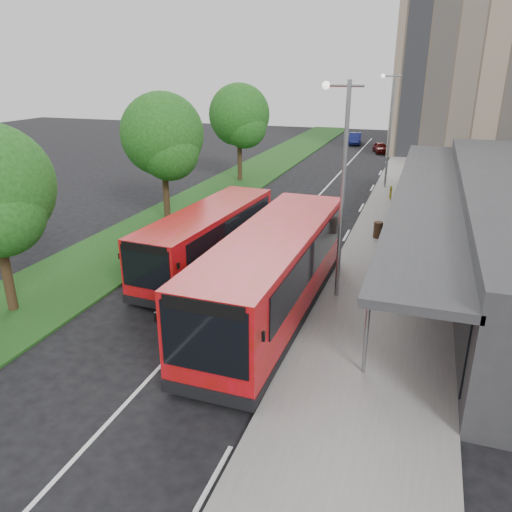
# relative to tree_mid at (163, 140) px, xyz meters

# --- Properties ---
(ground) EXTENTS (120.00, 120.00, 0.00)m
(ground) POSITION_rel_tree_mid_xyz_m (7.01, -9.05, -4.76)
(ground) COLOR black
(ground) RESTS_ON ground
(pavement) EXTENTS (5.00, 80.00, 0.15)m
(pavement) POSITION_rel_tree_mid_xyz_m (13.01, 10.95, -4.68)
(pavement) COLOR gray
(pavement) RESTS_ON ground
(grass_verge) EXTENTS (5.00, 80.00, 0.10)m
(grass_verge) POSITION_rel_tree_mid_xyz_m (0.01, 10.95, -4.71)
(grass_verge) COLOR #174114
(grass_verge) RESTS_ON ground
(lane_centre_line) EXTENTS (0.12, 70.00, 0.01)m
(lane_centre_line) POSITION_rel_tree_mid_xyz_m (7.01, 5.95, -4.75)
(lane_centre_line) COLOR silver
(lane_centre_line) RESTS_ON ground
(kerb_dashes) EXTENTS (0.12, 56.00, 0.01)m
(kerb_dashes) POSITION_rel_tree_mid_xyz_m (10.31, 9.95, -4.75)
(kerb_dashes) COLOR silver
(kerb_dashes) RESTS_ON ground
(station_building) EXTENTS (7.70, 26.00, 4.00)m
(station_building) POSITION_rel_tree_mid_xyz_m (17.87, -1.05, -2.71)
(station_building) COLOR #2E2E30
(station_building) RESTS_ON ground
(tree_mid) EXTENTS (4.59, 4.59, 7.37)m
(tree_mid) POSITION_rel_tree_mid_xyz_m (0.00, 0.00, 0.00)
(tree_mid) COLOR #332114
(tree_mid) RESTS_ON ground
(tree_far) EXTENTS (4.65, 4.65, 7.47)m
(tree_far) POSITION_rel_tree_mid_xyz_m (-0.00, 12.00, 0.07)
(tree_far) COLOR #332114
(tree_far) RESTS_ON ground
(lamp_post_near) EXTENTS (1.44, 0.28, 8.00)m
(lamp_post_near) POSITION_rel_tree_mid_xyz_m (11.13, -7.05, -0.04)
(lamp_post_near) COLOR gray
(lamp_post_near) RESTS_ON pavement
(lamp_post_far) EXTENTS (1.44, 0.28, 8.00)m
(lamp_post_far) POSITION_rel_tree_mid_xyz_m (11.13, 12.95, -0.04)
(lamp_post_far) COLOR gray
(lamp_post_far) RESTS_ON pavement
(bus_main) EXTENTS (3.09, 11.43, 3.22)m
(bus_main) POSITION_rel_tree_mid_xyz_m (9.26, -9.27, -3.10)
(bus_main) COLOR red
(bus_main) RESTS_ON ground
(bus_second) EXTENTS (3.09, 9.70, 2.70)m
(bus_second) POSITION_rel_tree_mid_xyz_m (5.18, -5.77, -3.37)
(bus_second) COLOR red
(bus_second) RESTS_ON ground
(litter_bin) EXTENTS (0.52, 0.52, 0.85)m
(litter_bin) POSITION_rel_tree_mid_xyz_m (11.98, 0.64, -4.18)
(litter_bin) COLOR #392517
(litter_bin) RESTS_ON pavement
(bollard) EXTENTS (0.17, 0.17, 0.87)m
(bollard) POSITION_rel_tree_mid_xyz_m (11.91, 9.31, -4.17)
(bollard) COLOR yellow
(bollard) RESTS_ON pavement
(car_near) EXTENTS (2.14, 3.44, 1.09)m
(car_near) POSITION_rel_tree_mid_xyz_m (9.17, 29.94, -4.21)
(car_near) COLOR #560D0C
(car_near) RESTS_ON ground
(car_far) EXTENTS (1.84, 4.04, 1.29)m
(car_far) POSITION_rel_tree_mid_xyz_m (5.69, 35.37, -4.11)
(car_far) COLOR navy
(car_far) RESTS_ON ground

